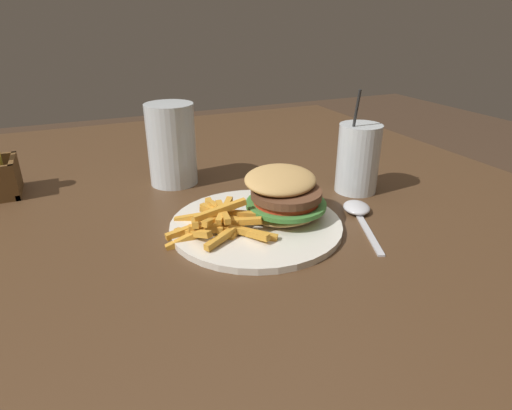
{
  "coord_description": "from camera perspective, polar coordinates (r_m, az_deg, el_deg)",
  "views": [
    {
      "loc": [
        -0.14,
        -0.7,
        1.02
      ],
      "look_at": [
        0.09,
        -0.16,
        0.76
      ],
      "focal_mm": 30.0,
      "sensor_mm": 36.0,
      "label": 1
    }
  ],
  "objects": [
    {
      "name": "spoon",
      "position": [
        0.72,
        13.4,
        -0.63
      ],
      "size": [
        0.09,
        0.17,
        0.02
      ],
      "rotation": [
        0.0,
        0.0,
        1.18
      ],
      "color": "silver",
      "rests_on": "dining_table"
    },
    {
      "name": "beer_glass",
      "position": [
        0.82,
        -11.16,
        7.69
      ],
      "size": [
        0.09,
        0.09,
        0.15
      ],
      "color": "silver",
      "rests_on": "dining_table"
    },
    {
      "name": "meal_plate_near",
      "position": [
        0.65,
        1.55,
        -0.64
      ],
      "size": [
        0.27,
        0.26,
        0.09
      ],
      "color": "silver",
      "rests_on": "dining_table"
    },
    {
      "name": "dining_table",
      "position": [
        0.82,
        -10.46,
        -5.5
      ],
      "size": [
        1.34,
        1.24,
        0.72
      ],
      "color": "#4C331E",
      "rests_on": "ground_plane"
    },
    {
      "name": "juice_glass",
      "position": [
        0.8,
        13.42,
        5.82
      ],
      "size": [
        0.08,
        0.08,
        0.19
      ],
      "color": "silver",
      "rests_on": "dining_table"
    }
  ]
}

